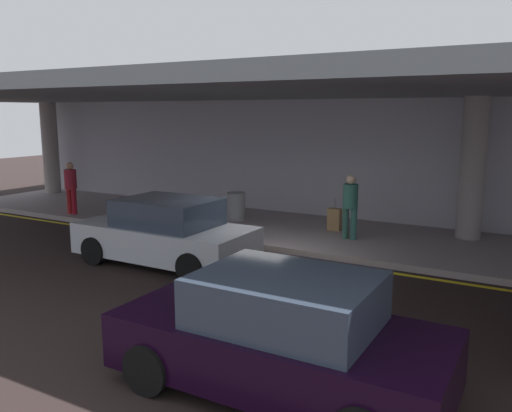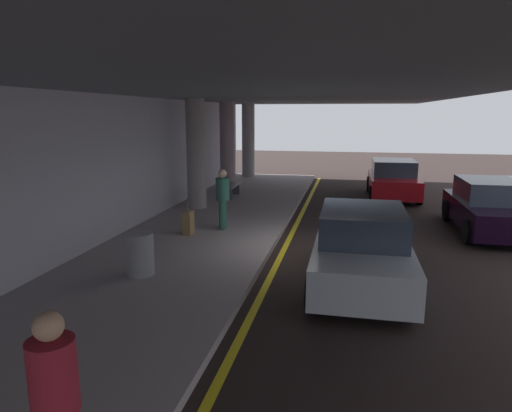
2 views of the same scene
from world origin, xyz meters
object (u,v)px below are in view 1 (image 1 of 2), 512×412
(person_waiting_for_ride, at_px, (350,203))
(suitcase_upright_primary, at_px, (334,219))
(trash_bin_steel, at_px, (236,206))
(support_column_far_left, at_px, (50,148))
(car_silver, at_px, (166,233))
(car_black, at_px, (281,336))
(support_column_left_mid, at_px, (473,169))
(traveler_with_luggage, at_px, (71,184))

(person_waiting_for_ride, height_order, suitcase_upright_primary, person_waiting_for_ride)
(person_waiting_for_ride, relative_size, trash_bin_steel, 1.98)
(support_column_far_left, xyz_separation_m, trash_bin_steel, (9.49, -1.04, -1.40))
(support_column_far_left, relative_size, car_silver, 0.89)
(person_waiting_for_ride, distance_m, suitcase_upright_primary, 1.23)
(support_column_far_left, bearing_deg, car_black, -30.90)
(support_column_far_left, distance_m, car_silver, 11.70)
(support_column_far_left, distance_m, car_black, 17.61)
(car_black, bearing_deg, suitcase_upright_primary, -77.38)
(support_column_left_mid, relative_size, car_black, 0.89)
(support_column_far_left, bearing_deg, suitcase_upright_primary, -4.11)
(suitcase_upright_primary, bearing_deg, car_silver, -120.90)
(traveler_with_luggage, height_order, person_waiting_for_ride, same)
(car_silver, height_order, suitcase_upright_primary, car_silver)
(support_column_left_mid, relative_size, car_silver, 0.89)
(support_column_far_left, distance_m, traveler_with_luggage, 5.25)
(car_silver, relative_size, suitcase_upright_primary, 4.56)
(support_column_left_mid, bearing_deg, car_black, -95.90)
(suitcase_upright_primary, bearing_deg, traveler_with_luggage, -170.46)
(car_silver, relative_size, trash_bin_steel, 4.82)
(support_column_far_left, bearing_deg, support_column_left_mid, 0.00)
(car_silver, xyz_separation_m, traveler_with_luggage, (-5.97, 2.55, 0.40))
(car_black, bearing_deg, traveler_with_luggage, -34.11)
(support_column_left_mid, distance_m, suitcase_upright_primary, 3.80)
(suitcase_upright_primary, xyz_separation_m, trash_bin_steel, (-3.14, -0.13, 0.11))
(person_waiting_for_ride, relative_size, suitcase_upright_primary, 1.87)
(support_column_left_mid, height_order, car_silver, support_column_left_mid)
(support_column_far_left, relative_size, person_waiting_for_ride, 2.17)
(car_black, height_order, person_waiting_for_ride, person_waiting_for_ride)
(traveler_with_luggage, relative_size, trash_bin_steel, 1.98)
(car_silver, xyz_separation_m, suitcase_upright_primary, (2.32, 4.47, -0.25))
(suitcase_upright_primary, distance_m, trash_bin_steel, 3.15)
(car_black, relative_size, traveler_with_luggage, 2.44)
(person_waiting_for_ride, xyz_separation_m, trash_bin_steel, (-3.85, 0.63, -0.54))
(car_black, relative_size, person_waiting_for_ride, 2.44)
(car_silver, relative_size, person_waiting_for_ride, 2.44)
(car_silver, bearing_deg, car_black, 145.54)
(car_silver, distance_m, person_waiting_for_ride, 4.80)
(car_black, xyz_separation_m, car_silver, (-4.75, 3.64, 0.00))
(person_waiting_for_ride, bearing_deg, support_column_far_left, 121.23)
(trash_bin_steel, bearing_deg, support_column_far_left, 173.76)
(support_column_far_left, bearing_deg, person_waiting_for_ride, -7.14)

